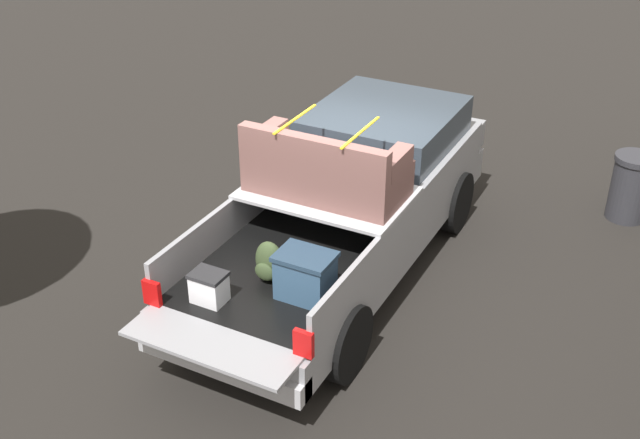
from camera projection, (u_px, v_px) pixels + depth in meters
The scene contains 3 objects.
ground_plane at pixel (341, 273), 10.17m from camera, with size 40.00×40.00×0.00m, color black.
pickup_truck at pixel (355, 196), 9.97m from camera, with size 6.05×2.06×2.23m.
trash_can at pixel (631, 187), 11.19m from camera, with size 0.60×0.60×0.98m.
Camera 1 is at (-7.64, -3.67, 5.66)m, focal length 44.05 mm.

